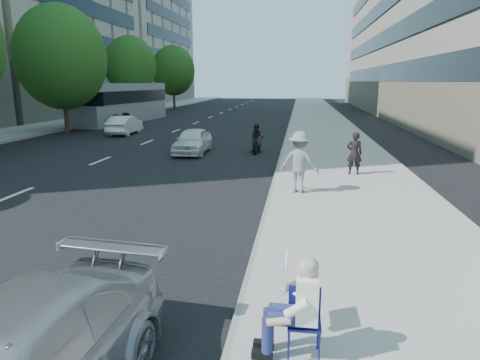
% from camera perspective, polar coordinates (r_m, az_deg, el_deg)
% --- Properties ---
extents(ground, '(160.00, 160.00, 0.00)m').
position_cam_1_polar(ground, '(10.59, -4.93, -6.15)').
color(ground, black).
rests_on(ground, ground).
extents(near_sidewalk, '(5.00, 120.00, 0.15)m').
position_cam_1_polar(near_sidewalk, '(29.98, 11.25, 6.29)').
color(near_sidewalk, gray).
rests_on(near_sidewalk, ground).
extents(far_sidewalk, '(4.50, 120.00, 0.15)m').
position_cam_1_polar(far_sidewalk, '(35.46, -24.71, 6.36)').
color(far_sidewalk, gray).
rests_on(far_sidewalk, ground).
extents(far_bldg_north, '(22.00, 28.00, 28.00)m').
position_cam_1_polar(far_bldg_north, '(79.36, -17.22, 20.11)').
color(far_bldg_north, tan).
rests_on(far_bldg_north, ground).
extents(near_building, '(14.00, 70.00, 20.00)m').
position_cam_1_polar(near_building, '(44.74, 28.92, 19.90)').
color(near_building, gray).
rests_on(near_building, ground).
extents(tree_far_c, '(6.00, 6.00, 8.47)m').
position_cam_1_polar(tree_far_c, '(32.05, -22.77, 14.84)').
color(tree_far_c, '#382616').
rests_on(tree_far_c, ground).
extents(tree_far_d, '(4.80, 4.80, 7.65)m').
position_cam_1_polar(tree_far_d, '(42.85, -14.43, 14.54)').
color(tree_far_d, '#382616').
rests_on(tree_far_d, ground).
extents(tree_far_e, '(5.40, 5.40, 7.89)m').
position_cam_1_polar(tree_far_e, '(56.08, -8.90, 14.23)').
color(tree_far_e, '#382616').
rests_on(tree_far_e, ground).
extents(seated_protester, '(0.83, 1.12, 1.31)m').
position_cam_1_polar(seated_protester, '(5.41, 7.44, -15.76)').
color(seated_protester, navy).
rests_on(seated_protester, near_sidewalk).
extents(jogger, '(1.33, 0.96, 1.86)m').
position_cam_1_polar(jogger, '(13.08, 7.93, 2.38)').
color(jogger, gray).
rests_on(jogger, near_sidewalk).
extents(pedestrian_woman, '(0.57, 0.38, 1.54)m').
position_cam_1_polar(pedestrian_woman, '(16.07, 15.00, 3.47)').
color(pedestrian_woman, black).
rests_on(pedestrian_woman, near_sidewalk).
extents(white_sedan_near, '(1.52, 3.64, 1.23)m').
position_cam_1_polar(white_sedan_near, '(21.17, -6.34, 5.21)').
color(white_sedan_near, white).
rests_on(white_sedan_near, ground).
extents(white_sedan_mid, '(1.47, 3.80, 1.23)m').
position_cam_1_polar(white_sedan_mid, '(29.77, -15.13, 7.09)').
color(white_sedan_mid, silver).
rests_on(white_sedan_mid, ground).
extents(motorcycle, '(0.75, 2.05, 1.42)m').
position_cam_1_polar(motorcycle, '(21.25, 2.28, 5.37)').
color(motorcycle, black).
rests_on(motorcycle, ground).
extents(bus, '(3.89, 12.29, 3.30)m').
position_cam_1_polar(bus, '(38.68, -15.34, 9.87)').
color(bus, gray).
rests_on(bus, ground).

